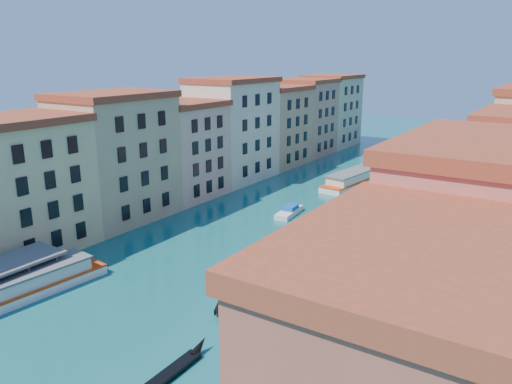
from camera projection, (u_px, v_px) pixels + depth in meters
left_bank_palazzos at (214, 137)px, 98.37m from camera, size 12.80×128.40×21.00m
quay at (467, 224)px, 75.94m from camera, size 4.00×140.00×1.00m
restaurant_awnings at (372, 336)px, 41.18m from camera, size 3.20×44.55×3.12m
mooring_poles_right at (362, 314)px, 47.94m from camera, size 1.44×54.24×3.20m
vaporetto_near at (21, 286)px, 53.78m from camera, size 5.96×19.10×2.79m
vaporetto_far at (355, 178)px, 100.69m from camera, size 7.06×20.55×3.00m
gondola_fore at (230, 289)px, 55.02m from camera, size 6.43×12.85×2.72m
gondola_right at (155, 382)px, 39.23m from camera, size 1.30×12.81×2.56m
gondola_far at (413, 223)px, 77.05m from camera, size 4.19×11.15×1.62m
motorboat_mid at (289, 211)px, 81.92m from camera, size 3.10×7.40×1.49m
motorboat_far at (425, 177)px, 104.67m from camera, size 2.51×7.94×1.64m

